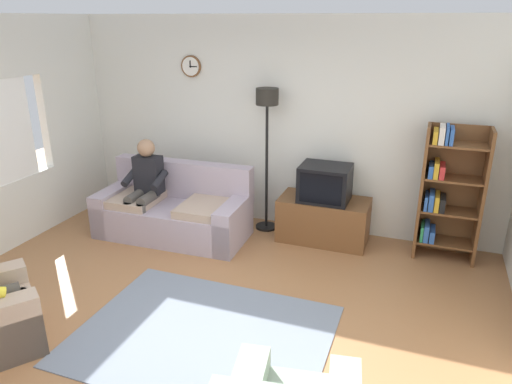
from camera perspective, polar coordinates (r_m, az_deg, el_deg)
name	(u,v)px	position (r m, az deg, el deg)	size (l,w,h in m)	color
ground_plane	(191,331)	(4.49, -7.78, -16.18)	(12.00, 12.00, 0.00)	#9E6B42
back_wall_assembly	(282,124)	(6.22, 3.10, 8.12)	(6.20, 0.17, 2.70)	silver
couch	(174,212)	(6.18, -9.81, -2.35)	(1.92, 0.93, 0.90)	#A899A8
tv_stand	(323,220)	(6.01, 8.10, -3.31)	(1.10, 0.56, 0.55)	brown
tv	(325,183)	(5.81, 8.29, 1.08)	(0.60, 0.49, 0.44)	black
bookshelf	(447,191)	(5.79, 21.92, 0.12)	(0.68, 0.36, 1.57)	brown
floor_lamp	(267,121)	(5.94, 1.34, 8.55)	(0.28, 0.28, 1.85)	black
area_rug	(203,335)	(4.43, -6.39, -16.67)	(2.20, 1.70, 0.01)	slate
person_on_couch	(145,183)	(6.12, -13.22, 1.05)	(0.52, 0.54, 1.24)	black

